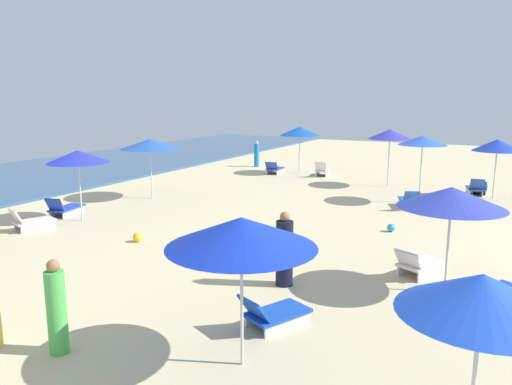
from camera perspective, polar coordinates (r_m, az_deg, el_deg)
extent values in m
cube|color=#31557F|center=(27.43, -26.88, 1.28)|extent=(60.00, 10.67, 0.12)
cylinder|color=silver|center=(20.45, 18.38, 2.02)|extent=(0.05, 0.05, 2.28)
cone|color=blue|center=(20.30, 18.60, 5.71)|extent=(1.87, 1.87, 0.37)
cube|color=silver|center=(19.65, 17.75, -1.30)|extent=(1.04, 0.44, 0.25)
cube|color=silver|center=(19.56, 16.35, -1.28)|extent=(1.04, 0.44, 0.25)
cube|color=#2354B0|center=(19.57, 17.08, -0.85)|extent=(1.35, 0.98, 0.06)
cube|color=#2354B0|center=(18.99, 17.43, -0.50)|extent=(0.55, 0.64, 0.50)
cone|color=blue|center=(6.03, 24.53, -10.54)|extent=(1.85, 1.85, 0.46)
cylinder|color=silver|center=(7.83, -1.64, -13.02)|extent=(0.05, 0.05, 1.92)
cone|color=#1330B7|center=(7.42, -1.69, -4.60)|extent=(2.30, 2.30, 0.46)
cube|color=silver|center=(9.25, 3.65, -14.93)|extent=(0.97, 0.48, 0.20)
cube|color=silver|center=(9.64, 1.39, -13.79)|extent=(0.97, 0.48, 0.20)
cube|color=#1845B2|center=(9.38, 2.50, -13.62)|extent=(1.34, 1.10, 0.06)
cube|color=#1845B2|center=(8.99, -0.18, -13.27)|extent=(0.58, 0.72, 0.46)
cylinder|color=silver|center=(11.36, 21.13, -6.19)|extent=(0.05, 0.05, 1.85)
cone|color=#2E3EB4|center=(11.09, 21.54, -0.52)|extent=(2.22, 2.22, 0.44)
cube|color=silver|center=(12.31, 19.52, -8.69)|extent=(0.97, 0.49, 0.25)
cube|color=silver|center=(12.60, 17.42, -8.11)|extent=(0.97, 0.49, 0.25)
cube|color=silver|center=(12.41, 18.50, -7.73)|extent=(1.33, 1.09, 0.06)
cube|color=silver|center=(11.92, 17.09, -7.37)|extent=(0.53, 0.68, 0.43)
cube|color=silver|center=(11.33, 27.20, -11.10)|extent=(0.97, 0.53, 0.23)
cube|color=silver|center=(11.53, 25.07, -10.51)|extent=(0.97, 0.53, 0.23)
cube|color=#233BB4|center=(11.38, 26.19, -10.13)|extent=(1.32, 1.05, 0.06)
cube|color=#233BB4|center=(10.87, 24.85, -10.00)|extent=(0.57, 0.64, 0.39)
cylinder|color=silver|center=(17.61, -19.52, 0.06)|extent=(0.05, 0.05, 1.97)
cone|color=#2631D5|center=(17.44, -19.78, 3.91)|extent=(2.03, 2.03, 0.41)
cube|color=silver|center=(18.66, -20.20, -2.14)|extent=(1.20, 0.29, 0.22)
cube|color=silver|center=(18.97, -21.52, -2.02)|extent=(1.20, 0.29, 0.22)
cube|color=#2441B2|center=(18.78, -20.89, -1.67)|extent=(1.45, 0.90, 0.06)
cube|color=#2441B2|center=(18.25, -22.10, -1.35)|extent=(0.43, 0.65, 0.50)
cube|color=silver|center=(16.94, -23.73, -3.67)|extent=(1.00, 0.39, 0.23)
cube|color=silver|center=(17.47, -24.37, -3.29)|extent=(1.00, 0.39, 0.23)
cube|color=silver|center=(17.17, -24.09, -3.00)|extent=(1.32, 1.02, 0.06)
cube|color=silver|center=(16.97, -25.85, -2.51)|extent=(0.48, 0.70, 0.49)
cylinder|color=silver|center=(23.78, 14.97, 3.32)|extent=(0.05, 0.05, 2.20)
cone|color=#3635BA|center=(23.65, 15.13, 6.50)|extent=(1.98, 1.98, 0.45)
cylinder|color=silver|center=(22.38, 25.72, 1.81)|extent=(0.05, 0.05, 1.96)
cone|color=#1C39B9|center=(22.24, 25.98, 4.91)|extent=(1.94, 1.94, 0.48)
cube|color=silver|center=(23.62, 24.90, 0.14)|extent=(1.12, 0.06, 0.19)
cube|color=silver|center=(23.64, 23.71, 0.24)|extent=(1.12, 0.06, 0.19)
cube|color=#255CA8|center=(23.61, 24.33, 0.49)|extent=(1.25, 0.60, 0.06)
cube|color=#255CA8|center=(23.01, 24.31, 0.73)|extent=(0.30, 0.56, 0.41)
cube|color=silver|center=(23.15, 24.37, 0.04)|extent=(1.02, 0.26, 0.24)
cube|color=silver|center=(23.07, 23.17, 0.10)|extent=(1.02, 0.26, 0.24)
cube|color=#2D51A6|center=(23.08, 23.80, 0.44)|extent=(1.25, 0.81, 0.06)
cube|color=#2D51A6|center=(22.53, 24.05, 0.82)|extent=(0.46, 0.61, 0.53)
cylinder|color=silver|center=(20.68, -11.95, 2.12)|extent=(0.05, 0.05, 2.05)
cone|color=#2655AD|center=(20.53, -12.08, 5.49)|extent=(2.40, 2.40, 0.40)
cylinder|color=silver|center=(26.87, 5.00, 4.35)|extent=(0.05, 0.05, 2.06)
cone|color=#154EB3|center=(26.75, 5.05, 7.04)|extent=(2.14, 2.14, 0.46)
cube|color=silver|center=(26.40, 8.19, 2.18)|extent=(1.09, 0.23, 0.26)
cube|color=silver|center=(26.49, 7.11, 2.24)|extent=(1.09, 0.23, 0.26)
cube|color=white|center=(26.42, 7.66, 2.56)|extent=(1.31, 0.79, 0.06)
cube|color=white|center=(25.83, 7.45, 2.96)|extent=(0.40, 0.61, 0.55)
cube|color=silver|center=(26.89, 2.81, 2.42)|extent=(1.11, 0.13, 0.24)
cube|color=silver|center=(27.09, 1.66, 2.50)|extent=(1.11, 0.13, 0.24)
cube|color=#3743BC|center=(26.97, 2.23, 2.77)|extent=(1.29, 0.78, 0.06)
cube|color=#3743BC|center=(26.41, 1.80, 3.06)|extent=(0.36, 0.67, 0.45)
cylinder|color=black|center=(11.04, 3.28, -6.99)|extent=(0.52, 0.52, 1.47)
sphere|color=olive|center=(10.81, 3.33, -2.79)|extent=(0.22, 0.22, 0.22)
cylinder|color=blue|center=(29.50, 0.07, 4.26)|extent=(0.31, 0.31, 1.31)
sphere|color=tan|center=(29.42, 0.07, 5.71)|extent=(0.22, 0.22, 0.22)
cylinder|color=#4DB44D|center=(8.87, -21.91, -12.67)|extent=(0.45, 0.45, 1.40)
sphere|color=#966741|center=(8.59, -22.29, -7.80)|extent=(0.21, 0.21, 0.21)
sphere|color=yellow|center=(14.76, -13.44, -5.02)|extent=(0.28, 0.28, 0.28)
sphere|color=#2794CC|center=(15.99, 15.25, -3.92)|extent=(0.25, 0.25, 0.25)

